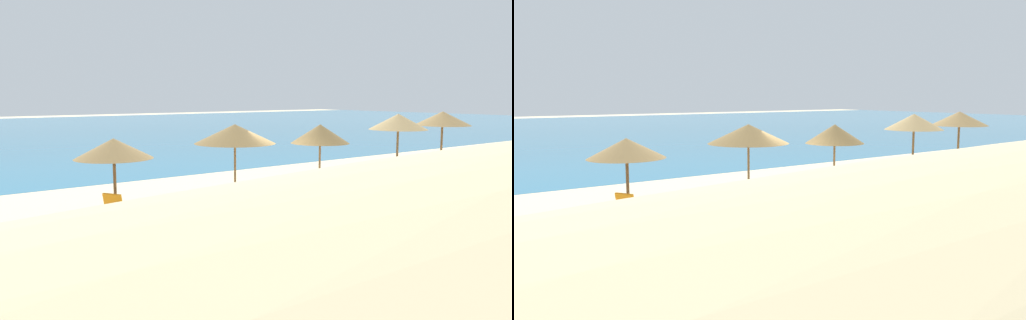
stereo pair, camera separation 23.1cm
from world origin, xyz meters
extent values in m
plane|color=beige|center=(0.00, 0.00, 0.00)|extent=(160.00, 160.00, 0.00)
cube|color=teal|center=(0.00, 40.15, 0.00)|extent=(160.00, 66.06, 0.01)
cylinder|color=brown|center=(-5.47, 0.21, 1.04)|extent=(0.08, 0.08, 2.07)
cone|color=olive|center=(-5.47, 0.21, 2.20)|extent=(2.12, 2.12, 0.55)
cylinder|color=brown|center=(-1.46, 0.26, 1.12)|extent=(0.07, 0.07, 2.25)
cone|color=olive|center=(-1.46, 0.26, 2.41)|extent=(2.60, 2.60, 0.61)
cylinder|color=brown|center=(2.44, 0.42, 1.01)|extent=(0.08, 0.08, 2.02)
cone|color=olive|center=(2.44, 0.42, 2.22)|extent=(2.16, 2.16, 0.69)
cylinder|color=brown|center=(6.72, 0.24, 1.18)|extent=(0.09, 0.09, 2.36)
cone|color=tan|center=(6.72, 0.24, 2.54)|extent=(2.40, 2.40, 0.65)
cylinder|color=brown|center=(10.73, 0.80, 1.18)|extent=(0.10, 0.10, 2.36)
cone|color=olive|center=(10.73, 0.80, 2.54)|extent=(2.59, 2.59, 0.66)
cube|color=orange|center=(-6.35, -0.76, 0.32)|extent=(1.50, 1.18, 0.07)
cube|color=orange|center=(-5.78, -0.44, 0.71)|extent=(0.46, 0.60, 0.79)
cylinder|color=silver|center=(-6.99, -0.84, 0.14)|extent=(0.04, 0.04, 0.28)
cylinder|color=silver|center=(-6.76, -1.26, 0.14)|extent=(0.04, 0.04, 0.28)
cylinder|color=silver|center=(-5.95, -0.26, 0.14)|extent=(0.04, 0.04, 0.28)
cylinder|color=silver|center=(-5.71, -0.69, 0.14)|extent=(0.04, 0.04, 0.28)
cube|color=blue|center=(6.01, -0.89, 0.28)|extent=(1.53, 0.63, 0.07)
cube|color=blue|center=(6.73, -0.91, 0.63)|extent=(0.31, 0.59, 0.67)
cylinder|color=silver|center=(5.38, -0.62, 0.12)|extent=(0.04, 0.04, 0.25)
cylinder|color=silver|center=(5.36, -1.12, 0.12)|extent=(0.04, 0.04, 0.25)
cylinder|color=silver|center=(6.66, -0.66, 0.12)|extent=(0.04, 0.04, 0.25)
cylinder|color=silver|center=(6.65, -1.16, 0.12)|extent=(0.04, 0.04, 0.25)
sphere|color=yellow|center=(5.67, -2.37, 0.14)|extent=(0.28, 0.28, 0.28)
camera|label=1|loc=(-10.70, -13.08, 3.64)|focal=36.00mm
camera|label=2|loc=(-10.51, -13.22, 3.64)|focal=36.00mm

